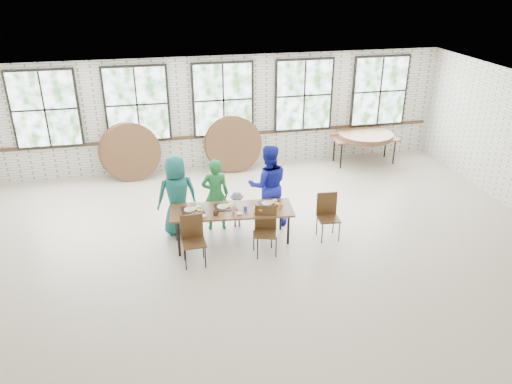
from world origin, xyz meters
The scene contains 13 objects.
room centered at (0.00, 4.44, 1.83)m, with size 12.00×12.00×12.00m.
dining_table centered at (-0.50, 0.36, 0.69)m, with size 2.47×1.04×0.74m.
chair_near_left centered at (-1.32, -0.18, 0.56)m, with size 0.44×0.43×0.95m.
chair_near_right centered at (0.07, -0.11, 0.56)m, with size 0.52×0.51×0.95m.
chair_spare centered at (1.44, 0.20, 0.56)m, with size 0.45×0.43×0.95m.
adult_teal centered at (-1.51, 1.01, 0.85)m, with size 0.83×0.54×1.69m, color #1C6C67.
adult_green centered at (-0.73, 1.01, 0.78)m, with size 0.57×0.37×1.56m, color #1D6D2F.
toddler centered at (-0.28, 1.01, 0.40)m, with size 0.52×0.30×0.80m, color #15123A.
adult_blue centered at (0.39, 1.01, 0.89)m, with size 0.86×0.67×1.78m, color #171EA2.
storage_table centered at (3.85, 3.90, 0.69)m, with size 1.84×0.85×0.74m.
tabletop_clutter centered at (-0.38, 0.34, 0.77)m, with size 1.99×0.60×0.11m.
round_tops_stacked centered at (3.85, 3.90, 0.80)m, with size 1.50×1.50×0.13m.
round_tops_leaning centered at (-1.16, 4.12, 0.73)m, with size 4.23×0.46×1.49m.
Camera 1 is at (-1.88, -8.26, 5.17)m, focal length 35.00 mm.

